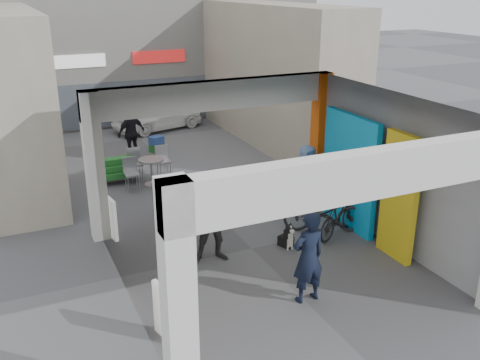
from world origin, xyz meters
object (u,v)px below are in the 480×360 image
produce_stand (119,173)px  man_back_turned (215,219)px  bicycle_front (324,211)px  man_crates (131,133)px  bicycle_rear (339,216)px  border_collie (288,237)px  cafe_set (145,171)px  white_van (158,114)px  man_with_dog (308,257)px  man_elderly (306,176)px

produce_stand → man_back_turned: size_ratio=0.57×
bicycle_front → man_crates: bearing=46.4°
man_crates → bicycle_rear: size_ratio=1.07×
border_collie → bicycle_rear: 1.43m
border_collie → cafe_set: bearing=87.8°
man_back_turned → bicycle_front: bearing=19.7°
border_collie → white_van: 11.29m
man_with_dog → bicycle_front: size_ratio=0.93×
produce_stand → bicycle_front: size_ratio=0.56×
man_with_dog → cafe_set: bearing=-85.2°
man_back_turned → man_elderly: (3.35, 1.80, -0.13)m
man_with_dog → man_elderly: 4.60m
border_collie → white_van: white_van is taller
border_collie → man_crates: size_ratio=0.35×
border_collie → bicycle_rear: (1.41, 0.05, 0.25)m
man_with_dog → produce_stand: bearing=-80.4°
man_elderly → bicycle_rear: 1.92m
produce_stand → border_collie: produce_stand is taller
man_crates → man_elderly: bearing=95.1°
cafe_set → man_with_dog: 7.64m
bicycle_rear → white_van: 11.28m
white_van → bicycle_rear: bearing=171.7°
man_elderly → man_crates: 6.84m
cafe_set → border_collie: 5.81m
cafe_set → man_with_dog: size_ratio=0.87×
man_with_dog → bicycle_rear: bearing=-139.3°
man_crates → white_van: 3.83m
border_collie → white_van: (0.29, 11.28, 0.37)m
man_crates → bicycle_rear: bearing=87.7°
bicycle_front → white_van: 10.92m
man_with_dog → bicycle_front: 3.13m
man_crates → cafe_set: bearing=61.8°
man_elderly → produce_stand: bearing=131.2°
man_back_turned → bicycle_front: size_ratio=1.00×
produce_stand → man_with_dog: 8.08m
man_back_turned → bicycle_front: man_back_turned is taller
man_with_dog → man_elderly: (2.36, 3.95, -0.06)m
bicycle_rear → man_with_dog: bearing=107.7°
bicycle_rear → man_crates: bearing=-5.8°
man_back_turned → bicycle_front: 2.98m
produce_stand → man_elderly: size_ratio=0.65×
man_back_turned → bicycle_front: (2.93, 0.27, -0.46)m
bicycle_front → bicycle_rear: size_ratio=1.17×
cafe_set → bicycle_rear: size_ratio=0.94×
bicycle_front → produce_stand: bearing=60.8°
cafe_set → man_back_turned: (0.11, -5.39, 0.64)m
cafe_set → man_crates: 2.51m
man_crates → bicycle_front: bearing=87.4°
cafe_set → man_elderly: size_ratio=0.93×
produce_stand → bicycle_rear: size_ratio=0.66×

